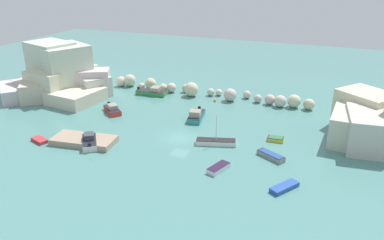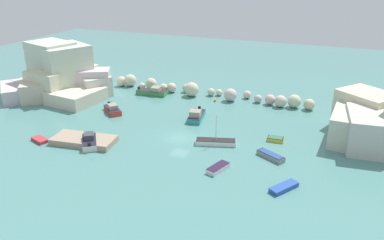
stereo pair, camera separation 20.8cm
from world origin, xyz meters
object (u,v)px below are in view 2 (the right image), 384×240
at_px(moored_boat_0, 216,142).
at_px(moored_boat_2, 218,168).
at_px(moored_boat_3, 89,141).
at_px(moored_boat_5, 196,116).
at_px(moored_boat_7, 284,187).
at_px(channel_buoy, 215,100).
at_px(stone_dock, 84,140).
at_px(moored_boat_4, 40,140).
at_px(moored_boat_6, 153,92).
at_px(moored_boat_9, 275,139).
at_px(moored_boat_8, 271,156).
at_px(moored_boat_1, 113,109).

bearing_deg(moored_boat_0, moored_boat_2, -85.34).
distance_m(moored_boat_3, moored_boat_5, 18.20).
bearing_deg(moored_boat_7, channel_buoy, 65.95).
xyz_separation_m(stone_dock, moored_boat_3, (1.20, -0.34, 0.20)).
distance_m(moored_boat_0, moored_boat_5, 9.96).
bearing_deg(channel_buoy, moored_boat_4, -124.46).
relative_size(channel_buoy, moored_boat_6, 0.08).
xyz_separation_m(channel_buoy, moored_boat_9, (13.81, -13.19, 0.04)).
xyz_separation_m(channel_buoy, moored_boat_6, (-12.77, -0.79, 0.34)).
height_order(stone_dock, moored_boat_8, stone_dock).
height_order(moored_boat_0, moored_boat_6, moored_boat_0).
xyz_separation_m(moored_boat_0, moored_boat_4, (-24.11, -8.65, -0.14)).
bearing_deg(moored_boat_7, stone_dock, 119.12).
height_order(moored_boat_0, moored_boat_3, moored_boat_0).
height_order(moored_boat_7, moored_boat_9, moored_boat_9).
distance_m(stone_dock, moored_boat_8, 26.51).
distance_m(channel_buoy, moored_boat_1, 19.08).
relative_size(moored_boat_3, moored_boat_5, 0.85).
height_order(stone_dock, moored_boat_3, moored_boat_3).
relative_size(moored_boat_1, moored_boat_6, 0.78).
xyz_separation_m(moored_boat_0, moored_boat_9, (7.71, 4.41, -0.08)).
bearing_deg(moored_boat_3, moored_boat_0, -103.86).
height_order(stone_dock, moored_boat_0, moored_boat_0).
xyz_separation_m(channel_buoy, moored_boat_5, (-0.00, -9.73, 0.39)).
bearing_deg(moored_boat_1, moored_boat_9, 39.26).
xyz_separation_m(moored_boat_2, moored_boat_9, (5.02, 11.41, -0.03)).
relative_size(channel_buoy, moored_boat_7, 0.13).
bearing_deg(moored_boat_3, moored_boat_9, -101.59).
distance_m(moored_boat_2, moored_boat_8, 7.92).
xyz_separation_m(stone_dock, moored_boat_6, (-1.06, 23.47, 0.17)).
xyz_separation_m(stone_dock, moored_boat_7, (28.90, -1.66, -0.16)).
bearing_deg(moored_boat_6, channel_buoy, -1.67).
distance_m(moored_boat_3, moored_boat_8, 25.41).
height_order(moored_boat_4, moored_boat_6, moored_boat_6).
distance_m(moored_boat_2, moored_boat_5, 17.27).
xyz_separation_m(moored_boat_3, moored_boat_5, (10.50, 14.87, 0.02)).
bearing_deg(moored_boat_1, moored_boat_8, 28.31).
height_order(channel_buoy, moored_boat_4, channel_buoy).
xyz_separation_m(moored_boat_7, moored_boat_8, (-2.95, 7.09, 0.09)).
bearing_deg(moored_boat_9, channel_buoy, 132.31).
height_order(moored_boat_0, moored_boat_7, moored_boat_0).
distance_m(moored_boat_3, moored_boat_9, 26.87).
bearing_deg(moored_boat_7, moored_boat_4, 122.94).
distance_m(stone_dock, moored_boat_0, 19.02).
height_order(moored_boat_8, moored_boat_9, moored_boat_8).
bearing_deg(channel_buoy, moored_boat_8, -52.92).
distance_m(channel_buoy, moored_boat_2, 26.12).
bearing_deg(stone_dock, moored_boat_3, -15.55).
bearing_deg(moored_boat_1, moored_boat_0, 26.67).
xyz_separation_m(moored_boat_2, moored_boat_4, (-26.81, -1.65, -0.09)).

